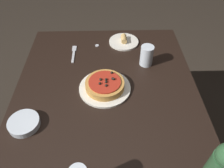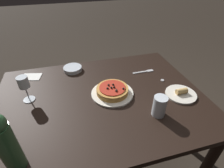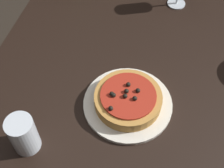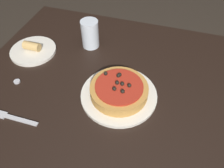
# 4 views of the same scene
# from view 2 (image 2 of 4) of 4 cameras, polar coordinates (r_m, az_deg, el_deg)

# --- Properties ---
(ground_plane) EXTENTS (14.00, 14.00, 0.00)m
(ground_plane) POSITION_cam_2_polar(r_m,az_deg,el_deg) (1.69, -2.61, -24.10)
(ground_plane) COLOR #2D261E
(dining_table) EXTENTS (1.29, 0.96, 0.75)m
(dining_table) POSITION_cam_2_polar(r_m,az_deg,el_deg) (1.17, -3.49, -7.56)
(dining_table) COLOR black
(dining_table) RESTS_ON ground_plane
(dinner_plate) EXTENTS (0.27, 0.27, 0.01)m
(dinner_plate) POSITION_cam_2_polar(r_m,az_deg,el_deg) (1.12, 0.11, -3.03)
(dinner_plate) COLOR silver
(dinner_plate) RESTS_ON dining_table
(pizza) EXTENTS (0.20, 0.20, 0.05)m
(pizza) POSITION_cam_2_polar(r_m,az_deg,el_deg) (1.11, 0.12, -1.96)
(pizza) COLOR #BC843D
(pizza) RESTS_ON dinner_plate
(wine_glass) EXTENTS (0.07, 0.07, 0.17)m
(wine_glass) POSITION_cam_2_polar(r_m,az_deg,el_deg) (1.13, -26.86, 0.01)
(wine_glass) COLOR silver
(wine_glass) RESTS_ON dining_table
(wine_bottle) EXTENTS (0.08, 0.08, 0.34)m
(wine_bottle) POSITION_cam_2_polar(r_m,az_deg,el_deg) (0.79, -31.50, -16.08)
(wine_bottle) COLOR #2D5633
(wine_bottle) RESTS_ON dining_table
(water_cup) EXTENTS (0.07, 0.07, 0.12)m
(water_cup) POSITION_cam_2_polar(r_m,az_deg,el_deg) (0.99, 15.23, -6.99)
(water_cup) COLOR silver
(water_cup) RESTS_ON dining_table
(side_bowl) EXTENTS (0.14, 0.14, 0.03)m
(side_bowl) POSITION_cam_2_polar(r_m,az_deg,el_deg) (1.39, -12.72, 4.89)
(side_bowl) COLOR silver
(side_bowl) RESTS_ON dining_table
(fork) EXTENTS (0.17, 0.03, 0.00)m
(fork) POSITION_cam_2_polar(r_m,az_deg,el_deg) (1.37, 10.55, 4.02)
(fork) COLOR #B7B7BC
(fork) RESTS_ON dining_table
(side_plate) EXTENTS (0.19, 0.19, 0.05)m
(side_plate) POSITION_cam_2_polar(r_m,az_deg,el_deg) (1.20, 21.57, -2.94)
(side_plate) COLOR silver
(side_plate) RESTS_ON dining_table
(paper_napkin) EXTENTS (0.15, 0.12, 0.00)m
(paper_napkin) POSITION_cam_2_polar(r_m,az_deg,el_deg) (1.42, -24.79, 2.13)
(paper_napkin) COLOR white
(paper_napkin) RESTS_ON dining_table
(bottle_cap) EXTENTS (0.02, 0.02, 0.01)m
(bottle_cap) POSITION_cam_2_polar(r_m,az_deg,el_deg) (1.30, 16.11, 1.18)
(bottle_cap) COLOR #B7B7BC
(bottle_cap) RESTS_ON dining_table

